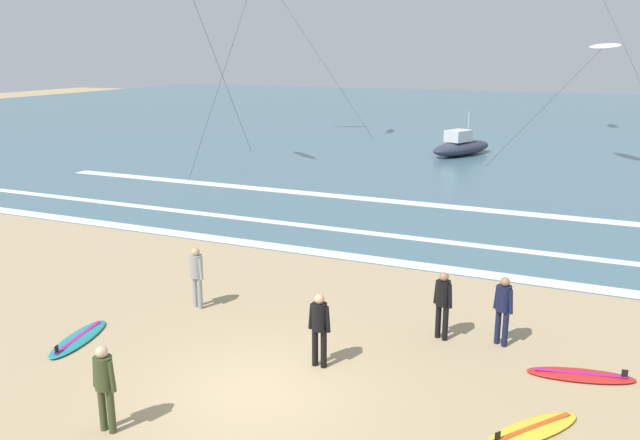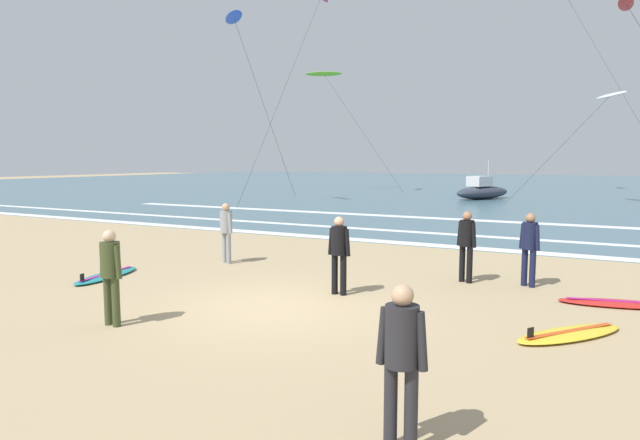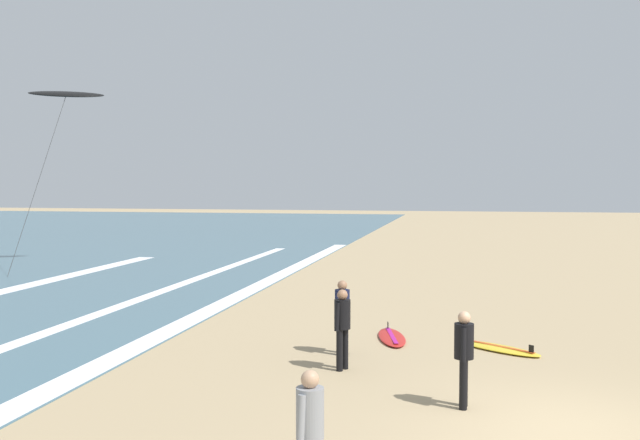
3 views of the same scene
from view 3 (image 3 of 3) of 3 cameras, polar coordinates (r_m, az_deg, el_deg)
ground_plane at (r=12.15m, az=17.88°, el=-14.98°), size 160.00×160.00×0.00m
wave_foam_shoreline at (r=15.63m, az=-16.94°, el=-10.84°), size 57.28×0.68×0.01m
surfer_left_far at (r=14.63m, az=1.74°, el=-7.88°), size 0.50×0.32×1.60m
surfer_foreground_main at (r=15.92m, az=1.73°, el=-6.99°), size 0.49×0.32×1.60m
surfer_mid_group at (r=8.65m, az=-0.78°, el=-15.65°), size 0.51×0.32×1.60m
surfer_left_near at (r=12.47m, az=11.07°, el=-9.86°), size 0.51×0.32×1.60m
surfboard_left_pile at (r=16.93m, az=13.65°, el=-9.61°), size 1.74×2.04×0.25m
surfboard_near_water at (r=17.66m, az=5.57°, el=-9.01°), size 2.18×1.04×0.25m
kite_black_high_left at (r=34.67m, az=-19.03°, el=9.14°), size 5.43×3.18×7.76m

